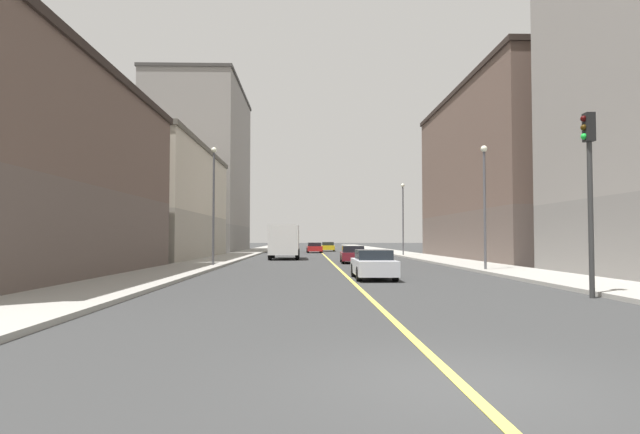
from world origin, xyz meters
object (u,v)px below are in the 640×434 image
(street_lamp_right_near, at_px, (214,194))
(car_silver, at_px, (373,265))
(box_truck, at_px, (284,241))
(traffic_light_left_near, at_px, (589,177))
(car_green, at_px, (286,248))
(building_right_distant, at_px, (201,170))
(building_left_mid, at_px, (518,175))
(street_lamp_left_far, at_px, (403,212))
(car_red, at_px, (314,248))
(street_lamp_left_near, at_px, (485,194))
(car_maroon, at_px, (353,255))
(car_yellow, at_px, (328,247))
(building_right_midblock, at_px, (144,203))

(street_lamp_right_near, relative_size, car_silver, 1.74)
(street_lamp_right_near, bearing_deg, box_truck, 72.70)
(traffic_light_left_near, xyz_separation_m, car_green, (-11.18, 47.42, -3.10))
(building_right_distant, bearing_deg, building_left_mid, -40.16)
(street_lamp_left_far, height_order, car_red, street_lamp_left_far)
(street_lamp_left_near, bearing_deg, car_maroon, 120.84)
(building_right_distant, relative_size, car_red, 4.97)
(building_right_distant, xyz_separation_m, box_truck, (12.74, -27.01, -9.79))
(car_red, bearing_deg, car_green, -133.07)
(street_lamp_left_near, height_order, car_maroon, street_lamp_left_near)
(car_silver, xyz_separation_m, car_yellow, (0.04, 50.87, -0.01))
(street_lamp_left_far, bearing_deg, car_maroon, -114.49)
(car_green, bearing_deg, car_silver, -82.23)
(traffic_light_left_near, relative_size, car_maroon, 1.28)
(car_red, bearing_deg, building_right_midblock, -129.31)
(building_left_mid, relative_size, car_silver, 6.03)
(traffic_light_left_near, distance_m, box_truck, 32.34)
(car_yellow, bearing_deg, car_maroon, -89.35)
(street_lamp_left_far, relative_size, car_maroon, 1.62)
(street_lamp_right_near, bearing_deg, car_red, 78.28)
(car_yellow, bearing_deg, building_right_distant, -176.21)
(box_truck, bearing_deg, car_maroon, -53.09)
(car_silver, height_order, car_green, car_silver)
(car_yellow, bearing_deg, building_left_mid, -62.07)
(traffic_light_left_near, bearing_deg, box_truck, 109.41)
(building_right_distant, distance_m, car_red, 20.06)
(building_right_distant, bearing_deg, street_lamp_left_near, -61.36)
(building_right_distant, relative_size, car_green, 5.09)
(traffic_light_left_near, bearing_deg, building_right_midblock, 126.34)
(street_lamp_left_far, bearing_deg, box_truck, -150.18)
(box_truck, bearing_deg, traffic_light_left_near, -70.59)
(car_green, bearing_deg, building_right_distant, 140.77)
(street_lamp_left_far, distance_m, car_yellow, 22.83)
(building_right_midblock, distance_m, car_maroon, 20.59)
(building_left_mid, xyz_separation_m, street_lamp_left_near, (-8.75, -16.78, -3.08))
(traffic_light_left_near, distance_m, car_maroon, 24.05)
(building_right_midblock, bearing_deg, street_lamp_right_near, -58.55)
(street_lamp_left_far, distance_m, car_green, 16.41)
(car_green, xyz_separation_m, car_red, (3.40, 3.64, -0.01))
(car_red, bearing_deg, building_left_mid, -50.98)
(building_right_midblock, height_order, street_lamp_left_near, building_right_midblock)
(car_red, relative_size, car_yellow, 0.99)
(building_right_midblock, relative_size, car_green, 5.26)
(building_right_midblock, xyz_separation_m, street_lamp_left_near, (24.49, -19.28, -0.75))
(building_left_mid, relative_size, traffic_light_left_near, 4.53)
(traffic_light_left_near, relative_size, car_green, 1.29)
(building_left_mid, height_order, car_yellow, building_left_mid)
(traffic_light_left_near, height_order, car_silver, traffic_light_left_near)
(building_left_mid, height_order, car_maroon, building_left_mid)
(traffic_light_left_near, distance_m, car_red, 51.74)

